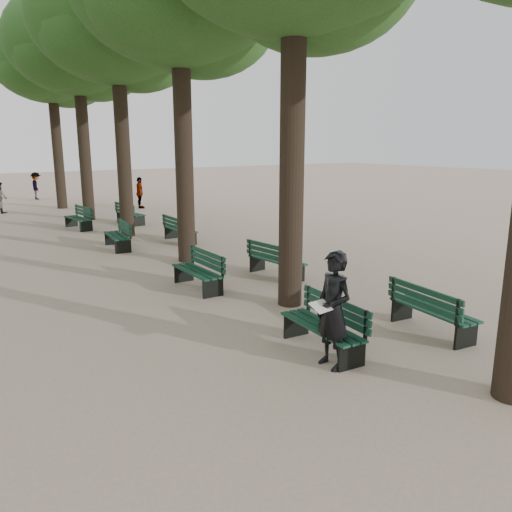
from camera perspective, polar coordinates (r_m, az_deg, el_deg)
ground at (r=8.05m, az=8.76°, el=-12.89°), size 120.00×120.00×0.00m
tree_central_3 at (r=19.82m, az=-15.75°, el=24.55°), size 6.00×6.00×9.95m
tree_central_4 at (r=24.50m, az=-19.83°, el=21.93°), size 6.00×6.00×9.95m
tree_central_5 at (r=29.29m, az=-22.51°, el=20.10°), size 6.00×6.00×9.95m
bench_left_0 at (r=8.62m, az=7.52°, el=-9.07°), size 0.73×1.84×0.92m
bench_left_1 at (r=12.15m, az=-6.70°, el=-2.53°), size 0.61×1.81×0.92m
bench_left_2 at (r=17.31m, az=-15.56°, el=1.69°), size 0.77×1.85×0.92m
bench_left_3 at (r=21.79m, az=-19.64°, el=3.63°), size 0.77×1.85×0.92m
bench_right_0 at (r=9.90m, az=19.47°, el=-6.79°), size 0.80×1.86×0.92m
bench_right_1 at (r=13.20m, az=2.34°, el=-1.22°), size 0.74×1.85×0.92m
bench_right_2 at (r=18.06m, az=-8.65°, el=2.47°), size 0.61×1.81×0.92m
bench_right_3 at (r=22.54m, az=-14.13°, el=4.27°), size 0.78×1.86×0.92m
man_with_map at (r=7.85m, az=8.81°, el=-6.15°), size 0.63×0.76×1.88m
pedestrian_c at (r=27.81m, az=-13.14°, el=7.05°), size 0.51×1.03×1.68m
pedestrian_a at (r=28.30m, az=-27.24°, el=5.97°), size 0.63×0.83×1.58m
pedestrian_b at (r=34.29m, az=-23.82°, el=7.34°), size 0.47×1.12×1.69m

